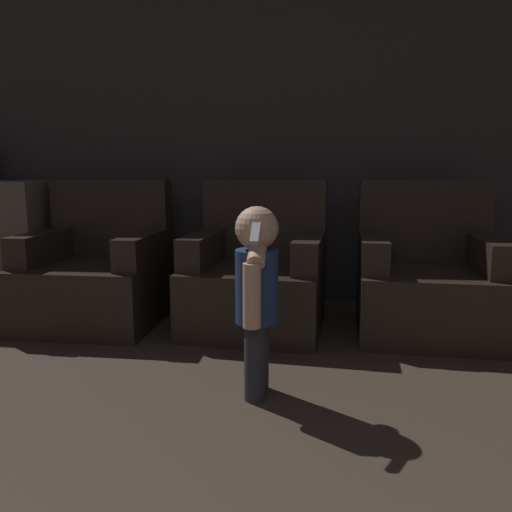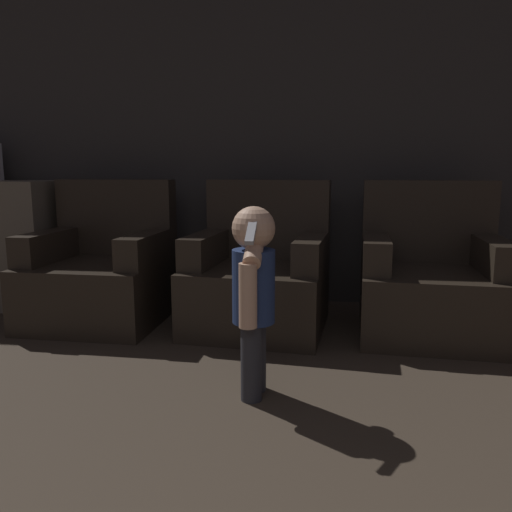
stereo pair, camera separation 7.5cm
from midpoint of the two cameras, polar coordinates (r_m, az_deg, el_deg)
The scene contains 5 objects.
wall_back at distance 3.92m, azimuth 2.57°, elevation 13.79°, with size 8.40×0.05×2.60m.
armchair_left at distance 3.58m, azimuth -18.19°, elevation -1.97°, with size 0.87×0.85×0.96m.
armchair_middle at distance 3.29m, azimuth -0.51°, elevation -2.47°, with size 0.93×0.91×0.96m.
armchair_right at distance 3.35m, azimuth 18.31°, elevation -2.74°, with size 0.91×0.89×0.96m.
person_toddler at distance 2.22m, azimuth -0.91°, elevation -3.52°, with size 0.19×0.34×0.87m.
Camera 1 is at (0.19, 0.59, 1.02)m, focal length 35.00 mm.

